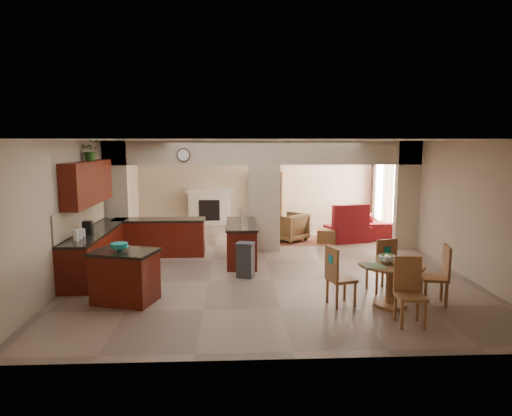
{
  "coord_description": "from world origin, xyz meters",
  "views": [
    {
      "loc": [
        -0.75,
        -10.49,
        2.76
      ],
      "look_at": [
        -0.24,
        0.3,
        1.2
      ],
      "focal_mm": 32.0,
      "sensor_mm": 36.0,
      "label": 1
    }
  ],
  "objects_px": {
    "armchair": "(289,227)",
    "dining_table": "(391,277)",
    "kitchen_island": "(125,276)",
    "sofa": "(367,222)"
  },
  "relations": [
    {
      "from": "armchair",
      "to": "dining_table",
      "type": "bearing_deg",
      "value": 59.29
    },
    {
      "from": "kitchen_island",
      "to": "armchair",
      "type": "xyz_separation_m",
      "value": [
        3.43,
        4.81,
        -0.06
      ]
    },
    {
      "from": "kitchen_island",
      "to": "sofa",
      "type": "height_order",
      "value": "kitchen_island"
    },
    {
      "from": "sofa",
      "to": "armchair",
      "type": "xyz_separation_m",
      "value": [
        -2.53,
        -0.99,
        0.04
      ]
    },
    {
      "from": "kitchen_island",
      "to": "armchair",
      "type": "bearing_deg",
      "value": 70.74
    },
    {
      "from": "dining_table",
      "to": "armchair",
      "type": "relative_size",
      "value": 1.26
    },
    {
      "from": "dining_table",
      "to": "armchair",
      "type": "height_order",
      "value": "armchair"
    },
    {
      "from": "kitchen_island",
      "to": "sofa",
      "type": "relative_size",
      "value": 0.5
    },
    {
      "from": "kitchen_island",
      "to": "dining_table",
      "type": "xyz_separation_m",
      "value": [
        4.53,
        -0.42,
        0.04
      ]
    },
    {
      "from": "dining_table",
      "to": "armchair",
      "type": "xyz_separation_m",
      "value": [
        -1.1,
        5.24,
        -0.1
      ]
    }
  ]
}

